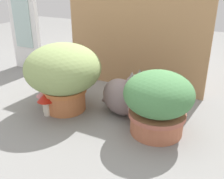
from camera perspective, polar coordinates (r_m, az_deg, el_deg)
ground_plane at (r=1.59m, az=-5.52°, el=-5.61°), size 6.00×6.00×0.00m
cardboard_backdrop at (r=1.88m, az=4.85°, el=12.29°), size 1.04×0.03×0.81m
window_panel_white at (r=2.40m, az=-18.62°, el=14.28°), size 0.29×0.05×0.86m
grass_planter at (r=1.59m, az=-10.52°, el=3.59°), size 0.45×0.45×0.42m
leafy_planter at (r=1.36m, az=9.96°, el=-2.55°), size 0.36×0.36×0.34m
cat at (r=1.54m, az=2.45°, el=-1.45°), size 0.36×0.25×0.32m
mushroom_ornament_red at (r=1.59m, az=-14.09°, el=-2.09°), size 0.11×0.11×0.15m
mushroom_ornament_pink at (r=1.63m, az=-14.51°, el=-1.29°), size 0.09×0.09×0.15m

